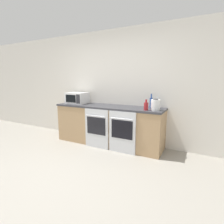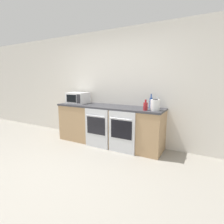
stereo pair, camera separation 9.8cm
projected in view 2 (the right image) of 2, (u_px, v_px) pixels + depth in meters
The scene contains 10 objects.
ground_plane at pixel (56, 176), 2.68m from camera, with size 16.00×16.00×0.00m, color gray.
wall_back at pixel (115, 87), 4.14m from camera, with size 10.00×0.06×2.60m.
counter_back at pixel (108, 125), 4.00m from camera, with size 2.49×0.65×0.89m.
oven_left at pixel (96, 128), 3.77m from camera, with size 0.57×0.06×0.85m.
oven_right at pixel (121, 132), 3.49m from camera, with size 0.57×0.06×0.85m.
microwave at pixel (78, 98), 4.36m from camera, with size 0.49×0.39×0.27m.
bottle_blue at pixel (151, 103), 3.57m from camera, with size 0.06×0.06×0.29m.
bottle_clear at pixel (157, 104), 3.54m from camera, with size 0.07×0.07×0.23m.
bottle_red at pixel (145, 106), 3.31m from camera, with size 0.08×0.08×0.21m.
kettle at pixel (155, 105), 3.30m from camera, with size 0.17×0.17×0.22m.
Camera 2 is at (1.95, -1.74, 1.46)m, focal length 28.00 mm.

